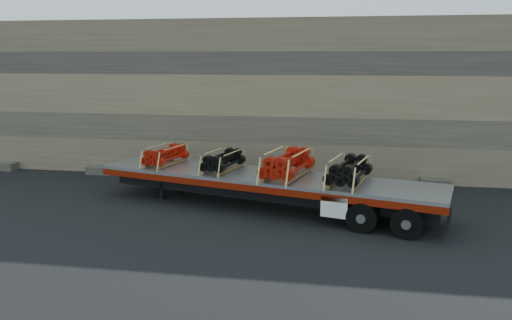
{
  "coord_description": "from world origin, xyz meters",
  "views": [
    {
      "loc": [
        2.94,
        -16.54,
        5.38
      ],
      "look_at": [
        -0.09,
        1.61,
        1.55
      ],
      "focal_mm": 35.0,
      "sensor_mm": 36.0,
      "label": 1
    }
  ],
  "objects_px": {
    "bundle_front": "(166,156)",
    "bundle_midfront": "(223,161)",
    "trailer": "(264,191)",
    "bundle_midrear": "(287,165)",
    "bundle_rear": "(349,171)"
  },
  "relations": [
    {
      "from": "bundle_front",
      "to": "bundle_midrear",
      "type": "bearing_deg",
      "value": 0.0
    },
    {
      "from": "trailer",
      "to": "bundle_midrear",
      "type": "xyz_separation_m",
      "value": [
        0.84,
        -0.22,
        1.06
      ]
    },
    {
      "from": "bundle_midrear",
      "to": "bundle_midfront",
      "type": "bearing_deg",
      "value": 180.0
    },
    {
      "from": "bundle_midfront",
      "to": "bundle_rear",
      "type": "distance_m",
      "value": 4.7
    },
    {
      "from": "bundle_midfront",
      "to": "bundle_midrear",
      "type": "xyz_separation_m",
      "value": [
        2.45,
        -0.64,
        0.1
      ]
    },
    {
      "from": "bundle_front",
      "to": "bundle_midfront",
      "type": "bearing_deg",
      "value": 0.0
    },
    {
      "from": "trailer",
      "to": "bundle_rear",
      "type": "distance_m",
      "value": 3.21
    },
    {
      "from": "trailer",
      "to": "bundle_front",
      "type": "height_order",
      "value": "bundle_front"
    },
    {
      "from": "bundle_front",
      "to": "bundle_midfront",
      "type": "height_order",
      "value": "bundle_front"
    },
    {
      "from": "bundle_front",
      "to": "bundle_midrear",
      "type": "distance_m",
      "value": 5.06
    },
    {
      "from": "bundle_front",
      "to": "bundle_rear",
      "type": "xyz_separation_m",
      "value": [
        6.99,
        -1.83,
        0.06
      ]
    },
    {
      "from": "bundle_front",
      "to": "trailer",
      "type": "bearing_deg",
      "value": -0.0
    },
    {
      "from": "bundle_front",
      "to": "bundle_midfront",
      "type": "xyz_separation_m",
      "value": [
        2.45,
        -0.64,
        -0.0
      ]
    },
    {
      "from": "bundle_front",
      "to": "bundle_midfront",
      "type": "distance_m",
      "value": 2.53
    },
    {
      "from": "trailer",
      "to": "bundle_midrear",
      "type": "bearing_deg",
      "value": 0.0
    }
  ]
}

